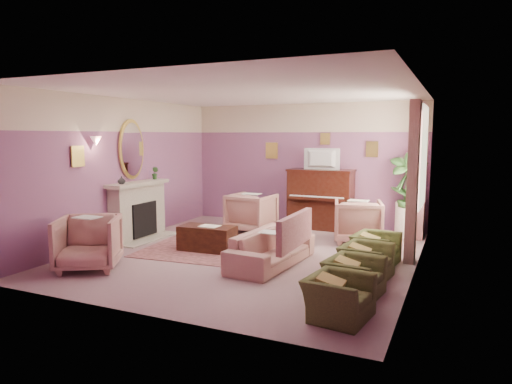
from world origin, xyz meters
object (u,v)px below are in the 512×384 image
at_px(floral_armchair_right, 358,219).
at_px(olive_chair_a, 339,290).
at_px(floral_armchair_front, 88,240).
at_px(coffee_table, 207,238).
at_px(floral_armchair_left, 252,210).
at_px(television, 321,157).
at_px(sofa, 272,242).
at_px(olive_chair_d, 376,244).
at_px(piano, 321,200).
at_px(olive_chair_c, 366,256).
at_px(olive_chair_b, 354,271).
at_px(side_table, 408,219).

distance_m(floral_armchair_right, olive_chair_a, 3.88).
bearing_deg(floral_armchair_front, floral_armchair_right, 45.65).
distance_m(coffee_table, floral_armchair_left, 1.85).
xyz_separation_m(television, floral_armchair_front, (-2.40, -4.49, -1.14)).
xyz_separation_m(coffee_table, olive_chair_a, (2.93, -2.07, 0.10)).
relative_size(sofa, floral_armchair_right, 2.02).
xyz_separation_m(floral_armchair_right, olive_chair_a, (0.57, -3.83, -0.13)).
distance_m(floral_armchair_left, olive_chair_d, 3.24).
bearing_deg(olive_chair_d, floral_armchair_left, 153.38).
relative_size(piano, floral_armchair_left, 1.51).
bearing_deg(olive_chair_c, piano, 116.82).
relative_size(piano, sofa, 0.75).
relative_size(floral_armchair_left, olive_chair_a, 1.22).
relative_size(floral_armchair_right, floral_armchair_front, 1.00).
xyz_separation_m(olive_chair_b, side_table, (0.26, 3.99, 0.02)).
height_order(piano, olive_chair_a, piano).
bearing_deg(television, coffee_table, -115.62).
bearing_deg(floral_armchair_front, olive_chair_b, 7.34).
bearing_deg(television, floral_armchair_left, -145.09).
bearing_deg(olive_chair_d, olive_chair_c, -90.00).
bearing_deg(piano, coffee_table, -115.22).
xyz_separation_m(floral_armchair_left, olive_chair_b, (2.89, -3.09, -0.13)).
xyz_separation_m(olive_chair_a, olive_chair_b, (0.00, 0.82, 0.00)).
relative_size(piano, olive_chair_a, 1.84).
height_order(piano, floral_armchair_left, piano).
bearing_deg(olive_chair_b, floral_armchair_left, 133.11).
bearing_deg(olive_chair_a, sofa, 131.88).
bearing_deg(sofa, television, 91.90).
bearing_deg(floral_armchair_left, floral_armchair_right, -1.95).
distance_m(sofa, floral_armchair_left, 2.61).
relative_size(sofa, olive_chair_c, 2.46).
distance_m(television, olive_chair_c, 3.77).
bearing_deg(floral_armchair_right, sofa, -113.82).
xyz_separation_m(olive_chair_c, olive_chair_d, (0.00, 0.82, 0.00)).
bearing_deg(side_table, olive_chair_d, -96.33).
distance_m(piano, sofa, 3.17).
bearing_deg(television, olive_chair_b, -67.82).
height_order(floral_armchair_front, olive_chair_b, floral_armchair_front).
height_order(television, floral_armchair_left, television).
distance_m(piano, television, 0.95).
distance_m(television, side_table, 2.26).
bearing_deg(olive_chair_d, sofa, -153.20).
xyz_separation_m(olive_chair_a, olive_chair_d, (0.00, 2.46, 0.00)).
relative_size(coffee_table, sofa, 0.53).
relative_size(floral_armchair_right, olive_chair_c, 1.22).
relative_size(television, floral_armchair_front, 0.86).
relative_size(piano, olive_chair_d, 1.84).
distance_m(coffee_table, olive_chair_a, 3.59).
xyz_separation_m(television, floral_armchair_left, (-1.27, -0.89, -1.14)).
relative_size(piano, coffee_table, 1.40).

